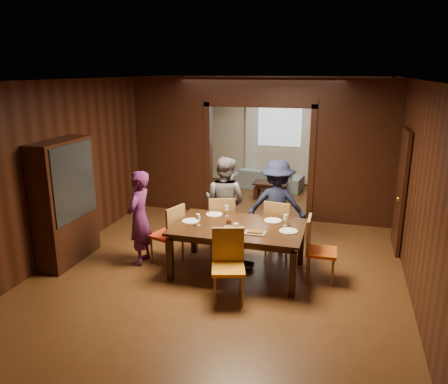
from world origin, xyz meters
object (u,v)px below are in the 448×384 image
(dining_table, at_px, (238,249))
(chair_far_r, at_px, (280,227))
(person_navy, at_px, (277,205))
(sofa, at_px, (268,179))
(chair_far_l, at_px, (222,222))
(coffee_table, at_px, (270,190))
(chair_near, at_px, (228,267))
(chair_right, at_px, (322,250))
(hutch, at_px, (65,202))
(person_purple, at_px, (139,218))
(chair_left, at_px, (167,233))
(person_grey, at_px, (225,202))

(dining_table, bearing_deg, chair_far_r, 59.62)
(person_navy, bearing_deg, sofa, -82.22)
(chair_far_l, bearing_deg, coffee_table, -111.89)
(dining_table, bearing_deg, chair_near, -84.96)
(person_navy, distance_m, chair_near, 2.01)
(chair_right, height_order, chair_far_r, same)
(chair_far_l, xyz_separation_m, hutch, (-2.28, -1.16, 0.52))
(person_purple, distance_m, chair_far_r, 2.34)
(chair_near, bearing_deg, dining_table, 78.72)
(person_navy, relative_size, dining_table, 0.80)
(chair_left, bearing_deg, person_grey, 158.51)
(person_grey, height_order, chair_right, person_grey)
(person_purple, xyz_separation_m, person_navy, (2.01, 1.19, 0.03))
(person_purple, distance_m, coffee_table, 4.49)
(person_grey, relative_size, chair_far_l, 1.67)
(person_purple, relative_size, chair_far_l, 1.58)
(chair_far_l, bearing_deg, chair_right, 139.30)
(hutch, bearing_deg, person_grey, 29.34)
(person_grey, bearing_deg, sofa, -75.99)
(sofa, bearing_deg, hutch, 73.07)
(chair_near, bearing_deg, chair_far_r, 59.56)
(chair_left, height_order, chair_near, same)
(person_purple, distance_m, person_grey, 1.54)
(dining_table, bearing_deg, person_grey, 116.52)
(coffee_table, xyz_separation_m, chair_far_l, (-0.28, -3.30, 0.28))
(hutch, bearing_deg, chair_far_r, 19.89)
(person_navy, height_order, hutch, hutch)
(person_navy, height_order, chair_left, person_navy)
(sofa, distance_m, hutch, 5.88)
(dining_table, xyz_separation_m, chair_far_r, (0.51, 0.87, 0.10))
(sofa, height_order, chair_left, chair_left)
(sofa, height_order, chair_right, chair_right)
(person_grey, xyz_separation_m, chair_near, (0.56, -1.83, -0.32))
(person_navy, xyz_separation_m, chair_left, (-1.63, -1.02, -0.31))
(chair_left, bearing_deg, person_navy, 139.92)
(chair_far_l, xyz_separation_m, chair_far_r, (1.01, 0.03, 0.00))
(sofa, relative_size, hutch, 0.91)
(chair_far_r, bearing_deg, person_navy, -59.08)
(person_purple, height_order, dining_table, person_purple)
(chair_far_l, relative_size, hutch, 0.48)
(sofa, xyz_separation_m, hutch, (-2.34, -5.35, 0.73))
(chair_far_r, bearing_deg, coffee_table, -69.13)
(chair_right, bearing_deg, sofa, 18.21)
(sofa, distance_m, chair_left, 5.02)
(coffee_table, distance_m, chair_left, 4.20)
(person_navy, relative_size, chair_far_r, 1.64)
(dining_table, bearing_deg, person_navy, 69.38)
(person_purple, bearing_deg, hutch, -80.99)
(person_purple, height_order, chair_left, person_purple)
(dining_table, distance_m, chair_near, 0.87)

